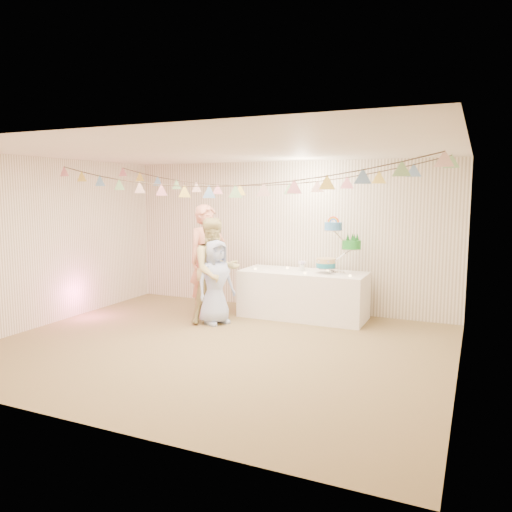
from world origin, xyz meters
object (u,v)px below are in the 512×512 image
at_px(person_adult_b, 215,271).
at_px(table, 303,294).
at_px(person_child, 215,282).
at_px(cake_stand, 337,248).
at_px(person_adult_a, 208,261).

bearing_deg(person_adult_b, table, -14.51).
relative_size(person_adult_b, person_child, 1.24).
height_order(cake_stand, person_adult_b, person_adult_b).
distance_m(table, cake_stand, 0.96).
distance_m(person_adult_a, person_child, 0.60).
relative_size(table, person_adult_b, 1.23).
distance_m(table, person_adult_b, 1.53).
relative_size(person_adult_a, person_adult_b, 1.12).
relative_size(table, person_adult_a, 1.11).
xyz_separation_m(person_adult_a, person_adult_b, (0.34, -0.35, -0.10)).
height_order(person_adult_b, person_child, person_adult_b).
relative_size(cake_stand, person_adult_a, 0.45).
distance_m(table, person_child, 1.50).
distance_m(cake_stand, person_adult_b, 1.98).
height_order(cake_stand, person_adult_a, person_adult_a).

